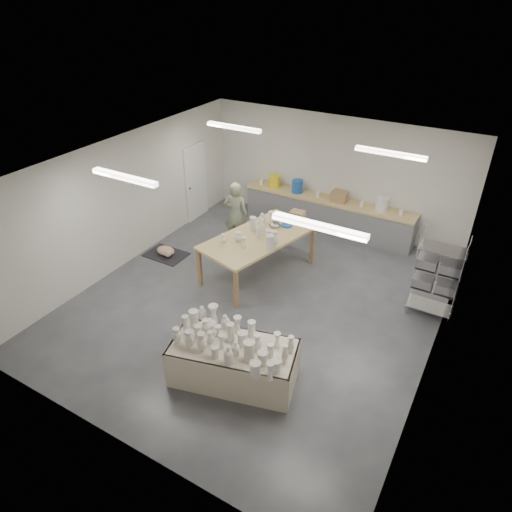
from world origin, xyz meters
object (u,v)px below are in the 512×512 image
Objects in this scene: drying_table at (233,360)px; potter at (236,215)px; work_table at (262,236)px; red_stool at (242,229)px.

potter is at bearing 106.96° from drying_table.
red_stool is (-1.18, 1.06, -0.65)m from work_table.
work_table is 6.06× the size of red_stool.
work_table is at bearing 133.38° from potter.
drying_table is 4.58m from potter.
drying_table is 4.79× the size of red_stool.
drying_table is 4.80m from red_stool.
potter is (-2.38, 3.90, 0.43)m from drying_table.
work_table is 1.67× the size of potter.
work_table is (-1.19, 3.11, 0.55)m from drying_table.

